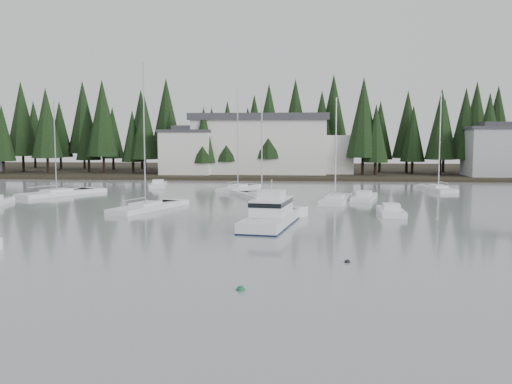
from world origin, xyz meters
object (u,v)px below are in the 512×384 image
house_east_a (497,150)px  sailboat_6 (57,195)px  harbor_inn (271,145)px  sailboat_0 (238,190)px  sailboat_5 (335,201)px  sailboat_4 (438,190)px  house_west (187,151)px  cabin_cruiser_center (271,218)px  runabout_3 (158,186)px  runabout_1 (391,213)px  sailboat_8 (262,199)px  sailboat_3 (146,209)px  runabout_4 (364,198)px

house_east_a → sailboat_6: size_ratio=0.86×
sailboat_6 → harbor_inn: bearing=-5.0°
sailboat_0 → sailboat_5: (12.41, -12.89, -0.03)m
sailboat_6 → sailboat_4: bearing=-49.9°
house_east_a → sailboat_4: (-14.76, -22.77, -4.82)m
house_east_a → sailboat_5: size_ratio=0.88×
house_west → harbor_inn: harbor_inn is taller
house_east_a → sailboat_6: bearing=-152.3°
harbor_inn → sailboat_5: size_ratio=2.45×
harbor_inn → cabin_cruiser_center: harbor_inn is taller
sailboat_4 → runabout_3: bearing=78.7°
harbor_inn → sailboat_0: size_ratio=2.11×
harbor_inn → cabin_cruiser_center: bearing=-86.6°
sailboat_5 → runabout_1: size_ratio=2.14×
sailboat_5 → sailboat_8: 8.53m
house_east_a → sailboat_5: (-29.30, -37.50, -4.84)m
sailboat_3 → sailboat_4: bearing=-35.7°
sailboat_3 → sailboat_4: (33.59, 23.38, -0.00)m
cabin_cruiser_center → sailboat_4: sailboat_4 is taller
cabin_cruiser_center → house_west: bearing=27.2°
runabout_3 → sailboat_0: bearing=-120.1°
house_east_a → sailboat_3: bearing=-136.3°
house_east_a → runabout_3: 57.73m
sailboat_0 → house_west: bearing=45.2°
runabout_1 → runabout_4: bearing=6.9°
sailboat_4 → sailboat_6: size_ratio=1.10×
sailboat_4 → runabout_1: 26.60m
sailboat_0 → sailboat_6: sailboat_0 is taller
sailboat_3 → runabout_4: 25.17m
sailboat_3 → runabout_3: size_ratio=2.61×
house_east_a → sailboat_5: sailboat_5 is taller
house_west → sailboat_3: 47.70m
sailboat_5 → runabout_4: sailboat_5 is taller
sailboat_4 → house_west: bearing=51.3°
sailboat_0 → sailboat_6: 23.21m
cabin_cruiser_center → sailboat_4: bearing=-23.8°
runabout_1 → cabin_cruiser_center: bearing=126.6°
runabout_4 → sailboat_0: bearing=70.8°
house_west → runabout_4: house_west is taller
house_east_a → sailboat_8: size_ratio=0.84×
sailboat_0 → sailboat_5: bearing=-116.5°
sailboat_3 → runabout_4: sailboat_3 is taller
house_west → sailboat_4: sailboat_4 is taller
sailboat_8 → sailboat_5: bearing=-126.9°
sailboat_6 → runabout_1: bearing=-82.3°
harbor_inn → runabout_3: harbor_inn is taller
runabout_1 → harbor_inn: bearing=16.9°
sailboat_6 → runabout_4: size_ratio=1.75×
sailboat_5 → runabout_3: sailboat_5 is taller
cabin_cruiser_center → sailboat_4: size_ratio=0.78×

